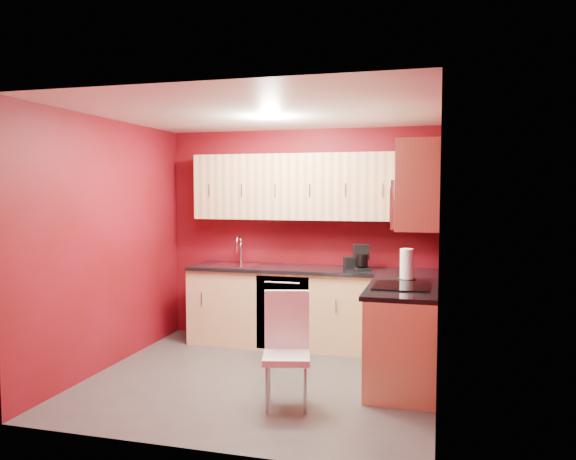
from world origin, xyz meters
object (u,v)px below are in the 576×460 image
at_px(microwave, 416,204).
at_px(sink, 236,262).
at_px(dining_chair, 286,351).
at_px(paper_towel, 407,264).
at_px(coffee_maker, 362,257).
at_px(napkin_holder, 350,263).

xyz_separation_m(microwave, sink, (-2.09, 1.00, -0.72)).
bearing_deg(microwave, dining_chair, -141.59).
xyz_separation_m(sink, paper_towel, (2.00, -0.59, 0.12)).
height_order(paper_towel, dining_chair, paper_towel).
xyz_separation_m(coffee_maker, napkin_holder, (-0.15, 0.06, -0.07)).
height_order(microwave, sink, microwave).
bearing_deg(coffee_maker, napkin_holder, 138.02).
distance_m(microwave, coffee_maker, 1.30).
bearing_deg(paper_towel, microwave, -76.91).
xyz_separation_m(napkin_holder, dining_chair, (-0.24, -1.82, -0.51)).
height_order(coffee_maker, napkin_holder, coffee_maker).
xyz_separation_m(sink, dining_chair, (1.10, -1.79, -0.48)).
distance_m(microwave, dining_chair, 1.74).
distance_m(sink, coffee_maker, 1.49).
bearing_deg(microwave, sink, 154.40).
bearing_deg(coffee_maker, paper_towel, -68.67).
xyz_separation_m(napkin_holder, paper_towel, (0.66, -0.63, 0.09)).
relative_size(paper_towel, dining_chair, 0.33).
bearing_deg(dining_chair, napkin_holder, 68.80).
relative_size(microwave, dining_chair, 0.81).
distance_m(coffee_maker, napkin_holder, 0.17).
bearing_deg(paper_towel, coffee_maker, 131.88).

